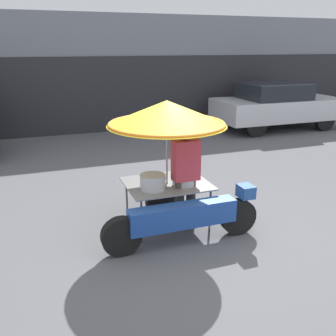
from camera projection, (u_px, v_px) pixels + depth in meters
The scene contains 5 objects.
ground_plane at pixel (192, 233), 5.49m from camera, with size 36.00×36.00×0.00m, color #56565B.
shopfront_building at pixel (94, 73), 12.26m from camera, with size 28.00×2.06×3.55m.
vendor_motorcycle_cart at pixel (169, 135), 5.26m from camera, with size 2.25×1.71×1.89m.
vendor_person at pixel (186, 173), 5.38m from camera, with size 0.38×0.22×1.57m.
parked_car at pixel (277, 105), 12.12m from camera, with size 4.10×1.82×1.48m.
Camera 1 is at (-2.01, -4.50, 2.62)m, focal length 40.00 mm.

